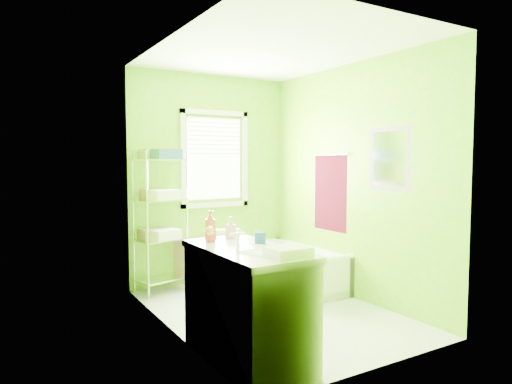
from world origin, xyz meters
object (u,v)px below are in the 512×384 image
vanity (248,301)px  bathtub (291,274)px  toilet (218,257)px  wire_shelf_unit (161,205)px

vanity → bathtub: bearing=45.7°
bathtub → vanity: size_ratio=1.31×
toilet → vanity: size_ratio=0.66×
bathtub → wire_shelf_unit: size_ratio=0.91×
vanity → wire_shelf_unit: 2.19m
toilet → wire_shelf_unit: size_ratio=0.46×
toilet → bathtub: bearing=169.4°
toilet → wire_shelf_unit: (-0.60, 0.27, 0.63)m
wire_shelf_unit → vanity: bearing=-91.5°
bathtub → wire_shelf_unit: wire_shelf_unit is taller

